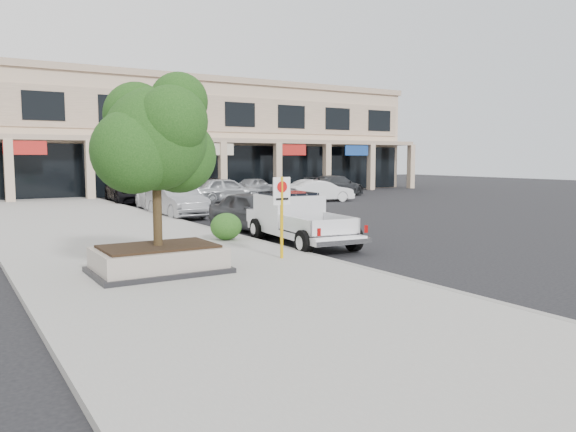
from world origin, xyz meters
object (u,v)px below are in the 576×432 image
Objects in this scene: curb_car_b at (177,201)px; curb_car_c at (159,197)px; lot_car_d at (212,188)px; lot_car_e at (256,186)px; lot_car_b at (322,191)px; lot_car_a at (226,190)px; lot_car_f at (314,188)px; planter_tree at (159,140)px; curb_car_a at (256,212)px; curb_car_d at (132,190)px; pickup_truck at (302,219)px; planter at (159,259)px; no_parking_sign at (282,206)px; lot_car_c at (335,186)px.

curb_car_b is 0.96× the size of curb_car_c.
curb_car_b reaches higher than lot_car_d.
curb_car_b reaches higher than lot_car_e.
lot_car_d reaches higher than lot_car_b.
lot_car_d is at bearing 58.65° from lot_car_b.
lot_car_f is (7.48, 0.47, -0.16)m from lot_car_a.
lot_car_e is 1.00× the size of lot_car_f.
planter_tree is 26.08m from lot_car_d.
curb_car_a is 0.85× the size of lot_car_d.
lot_car_f is at bearing -3.26° from curb_car_d.
lot_car_e is at bearing 70.28° from pickup_truck.
planter_tree is (0.13, 0.15, 2.94)m from planter.
curb_car_c is 6.68m from lot_car_a.
no_parking_sign is 27.72m from lot_car_c.
planter_tree is at bearing -99.49° from curb_car_d.
lot_car_d is (5.63, 16.84, -0.03)m from curb_car_a.
lot_car_d is at bearing 79.43° from pickup_truck.
lot_car_b is (17.36, 17.59, -2.71)m from planter_tree.
lot_car_c is 9.65m from lot_car_d.
lot_car_e is at bearing -84.48° from lot_car_d.
lot_car_a reaches higher than lot_car_e.
planter is 0.64× the size of curb_car_b.
lot_car_b is (17.50, 17.74, 0.23)m from planter.
lot_car_d is 7.68m from lot_car_f.
curb_car_a reaches higher than lot_car_f.
curb_car_b is at bearing -88.78° from curb_car_c.
lot_car_c is at bearing 27.01° from curb_car_b.
lot_car_b reaches higher than planter.
curb_car_b is 0.84× the size of curb_car_d.
lot_car_e is (-0.42, 8.56, -0.01)m from lot_car_b.
planter_tree reaches higher than lot_car_f.
curb_car_d is (6.03, 23.03, -2.59)m from planter_tree.
lot_car_a reaches higher than curb_car_a.
lot_car_f is (13.34, 18.65, -0.21)m from pickup_truck.
curb_car_b is at bearing 128.66° from lot_car_f.
lot_car_f is at bearing 59.86° from pickup_truck.
lot_car_f is at bearing 47.76° from planter_tree.
pickup_truck is 21.54m from lot_car_d.
no_parking_sign is at bearing -90.01° from curb_car_c.
curb_car_b is at bearing 81.75° from no_parking_sign.
curb_car_c is 0.92× the size of lot_car_d.
planter is 30.18m from lot_car_c.
lot_car_b is at bearing 9.40° from curb_car_c.
curb_car_b is 9.82m from curb_car_d.
lot_car_d is (5.71, 0.11, -0.05)m from curb_car_d.
planter_tree is 0.72× the size of lot_car_c.
curb_car_c is at bearing 71.22° from planter_tree.
lot_car_c is at bearing -77.97° from lot_car_f.
curb_car_c is 1.21× the size of lot_car_b.
planter is at bearing -150.99° from pickup_truck.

